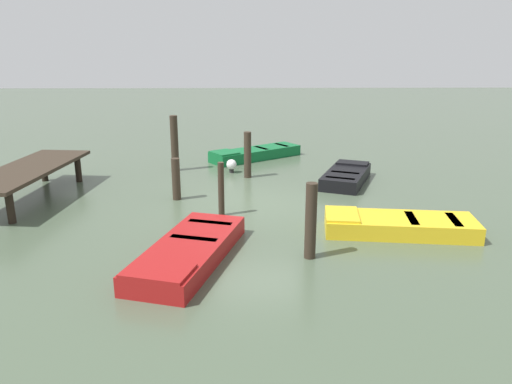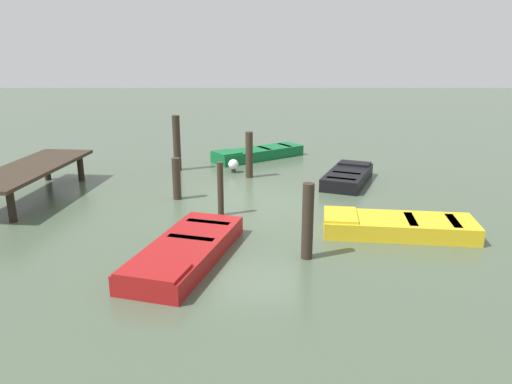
% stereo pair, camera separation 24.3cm
% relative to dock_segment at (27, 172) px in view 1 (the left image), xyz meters
% --- Properties ---
extents(ground_plane, '(80.00, 80.00, 0.00)m').
position_rel_dock_segment_xyz_m(ground_plane, '(-0.58, -6.61, -0.83)').
color(ground_plane, '#475642').
extents(dock_segment, '(5.14, 2.18, 0.95)m').
position_rel_dock_segment_xyz_m(dock_segment, '(0.00, 0.00, 0.00)').
color(dock_segment, '#33281E').
rests_on(dock_segment, ground_plane).
extents(rowboat_green, '(3.04, 3.71, 0.46)m').
position_rel_dock_segment_xyz_m(rowboat_green, '(5.27, -6.68, -0.62)').
color(rowboat_green, '#0F602D').
rests_on(rowboat_green, ground_plane).
extents(rowboat_yellow, '(1.69, 3.66, 0.46)m').
position_rel_dock_segment_xyz_m(rowboat_yellow, '(-2.93, -9.98, -0.62)').
color(rowboat_yellow, gold).
rests_on(rowboat_yellow, ground_plane).
extents(rowboat_red, '(3.93, 2.31, 0.46)m').
position_rel_dock_segment_xyz_m(rowboat_red, '(-4.44, -5.13, -0.62)').
color(rowboat_red, maroon).
rests_on(rowboat_red, ground_plane).
extents(rowboat_black, '(3.00, 2.14, 0.46)m').
position_rel_dock_segment_xyz_m(rowboat_black, '(1.65, -9.62, -0.62)').
color(rowboat_black, black).
rests_on(rowboat_black, ground_plane).
extents(mooring_piling_mid_left, '(0.16, 0.16, 1.44)m').
position_rel_dock_segment_xyz_m(mooring_piling_mid_left, '(-1.55, -5.68, -0.11)').
color(mooring_piling_mid_left, '#33281E').
rests_on(mooring_piling_mid_left, ground_plane).
extents(mooring_piling_far_right, '(0.25, 0.25, 1.57)m').
position_rel_dock_segment_xyz_m(mooring_piling_far_right, '(2.38, -6.38, -0.05)').
color(mooring_piling_far_right, '#33281E').
rests_on(mooring_piling_far_right, ground_plane).
extents(mooring_piling_center, '(0.24, 0.24, 1.23)m').
position_rel_dock_segment_xyz_m(mooring_piling_center, '(-0.11, -4.30, -0.22)').
color(mooring_piling_center, '#33281E').
rests_on(mooring_piling_center, ground_plane).
extents(mooring_piling_near_left, '(0.24, 0.24, 1.65)m').
position_rel_dock_segment_xyz_m(mooring_piling_near_left, '(-4.31, -7.68, -0.01)').
color(mooring_piling_near_left, '#33281E').
rests_on(mooring_piling_near_left, ground_plane).
extents(mooring_piling_near_right, '(0.27, 0.27, 1.98)m').
position_rel_dock_segment_xyz_m(mooring_piling_near_right, '(3.40, -3.78, 0.16)').
color(mooring_piling_near_right, '#33281E').
rests_on(mooring_piling_near_right, ground_plane).
extents(marker_buoy, '(0.36, 0.36, 0.48)m').
position_rel_dock_segment_xyz_m(marker_buoy, '(3.02, -5.81, -0.55)').
color(marker_buoy, '#262626').
rests_on(marker_buoy, ground_plane).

